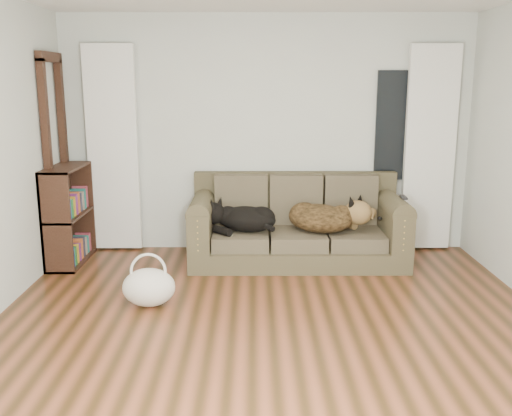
{
  "coord_description": "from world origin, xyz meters",
  "views": [
    {
      "loc": [
        -0.15,
        -3.86,
        1.89
      ],
      "look_at": [
        -0.12,
        1.6,
        0.67
      ],
      "focal_mm": 40.0,
      "sensor_mm": 36.0,
      "label": 1
    }
  ],
  "objects_px": {
    "tote_bag": "(149,288)",
    "dog_shepherd": "(325,218)",
    "dog_black_lab": "(243,219)",
    "bookshelf": "(69,216)",
    "sofa": "(297,220)"
  },
  "relations": [
    {
      "from": "tote_bag",
      "to": "dog_shepherd",
      "type": "bearing_deg",
      "value": 35.21
    },
    {
      "from": "dog_black_lab",
      "to": "dog_shepherd",
      "type": "bearing_deg",
      "value": 19.01
    },
    {
      "from": "tote_bag",
      "to": "bookshelf",
      "type": "relative_size",
      "value": 0.44
    },
    {
      "from": "dog_black_lab",
      "to": "bookshelf",
      "type": "xyz_separation_m",
      "value": [
        -1.83,
        0.04,
        0.02
      ]
    },
    {
      "from": "sofa",
      "to": "dog_black_lab",
      "type": "bearing_deg",
      "value": -174.86
    },
    {
      "from": "dog_shepherd",
      "to": "bookshelf",
      "type": "height_order",
      "value": "bookshelf"
    },
    {
      "from": "dog_black_lab",
      "to": "tote_bag",
      "type": "relative_size",
      "value": 1.39
    },
    {
      "from": "dog_black_lab",
      "to": "bookshelf",
      "type": "height_order",
      "value": "bookshelf"
    },
    {
      "from": "dog_black_lab",
      "to": "tote_bag",
      "type": "height_order",
      "value": "dog_black_lab"
    },
    {
      "from": "sofa",
      "to": "dog_shepherd",
      "type": "bearing_deg",
      "value": -16.18
    },
    {
      "from": "dog_shepherd",
      "to": "tote_bag",
      "type": "xyz_separation_m",
      "value": [
        -1.63,
        -1.15,
        -0.33
      ]
    },
    {
      "from": "dog_black_lab",
      "to": "dog_shepherd",
      "type": "distance_m",
      "value": 0.85
    },
    {
      "from": "sofa",
      "to": "bookshelf",
      "type": "relative_size",
      "value": 2.18
    },
    {
      "from": "sofa",
      "to": "dog_black_lab",
      "type": "relative_size",
      "value": 3.56
    },
    {
      "from": "dog_shepherd",
      "to": "tote_bag",
      "type": "bearing_deg",
      "value": 64.73
    }
  ]
}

